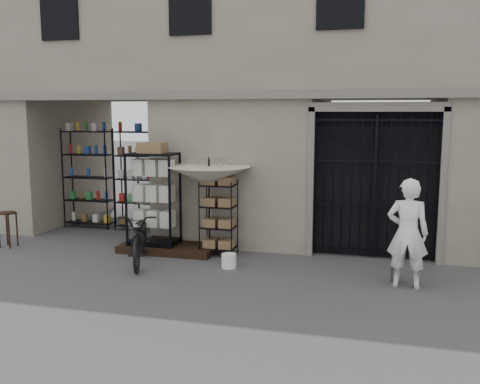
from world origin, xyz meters
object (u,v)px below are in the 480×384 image
(white_bucket, at_px, (229,261))
(wire_rack, at_px, (219,219))
(bicycle, at_px, (142,263))
(wooden_stool, at_px, (8,228))
(market_umbrella, at_px, (209,171))
(shopkeeper, at_px, (405,287))
(steel_bollard, at_px, (395,261))
(display_cabinet, at_px, (154,204))

(white_bucket, bearing_deg, wire_rack, 118.66)
(wire_rack, xyz_separation_m, bicycle, (-1.26, -0.99, -0.75))
(white_bucket, distance_m, wooden_stool, 5.08)
(wire_rack, bearing_deg, wooden_stool, -178.90)
(market_umbrella, distance_m, shopkeeper, 4.35)
(market_umbrella, bearing_deg, shopkeeper, -16.70)
(wooden_stool, distance_m, shopkeeper, 8.27)
(bicycle, height_order, wooden_stool, bicycle)
(wooden_stool, height_order, steel_bollard, wooden_stool)
(display_cabinet, distance_m, wooden_stool, 3.31)
(steel_bollard, bearing_deg, shopkeeper, -51.83)
(white_bucket, height_order, wooden_stool, wooden_stool)
(wire_rack, distance_m, bicycle, 1.77)
(wooden_stool, bearing_deg, steel_bollard, -2.66)
(bicycle, bearing_deg, shopkeeper, -21.40)
(display_cabinet, height_order, bicycle, display_cabinet)
(market_umbrella, relative_size, shopkeeper, 1.31)
(wire_rack, xyz_separation_m, wooden_stool, (-4.61, -0.56, -0.35))
(market_umbrella, bearing_deg, bicycle, -136.94)
(market_umbrella, xyz_separation_m, steel_bollard, (3.66, -0.93, -1.37))
(wire_rack, distance_m, shopkeeper, 3.88)
(wire_rack, height_order, wooden_stool, wire_rack)
(wooden_stool, bearing_deg, display_cabinet, 8.40)
(market_umbrella, height_order, white_bucket, market_umbrella)
(wire_rack, distance_m, steel_bollard, 3.60)
(market_umbrella, xyz_separation_m, bicycle, (-1.06, -0.99, -1.73))
(display_cabinet, distance_m, bicycle, 1.37)
(bicycle, distance_m, shopkeeper, 4.89)
(bicycle, distance_m, wooden_stool, 3.40)
(wire_rack, height_order, market_umbrella, market_umbrella)
(bicycle, bearing_deg, wire_rack, 18.51)
(display_cabinet, bearing_deg, wooden_stool, -174.28)
(wire_rack, bearing_deg, display_cabinet, 177.55)
(wire_rack, height_order, bicycle, wire_rack)
(wire_rack, bearing_deg, bicycle, -147.69)
(display_cabinet, distance_m, white_bucket, 2.18)
(display_cabinet, height_order, market_umbrella, market_umbrella)
(market_umbrella, xyz_separation_m, shopkeeper, (3.83, -1.15, -1.73))
(market_umbrella, height_order, wooden_stool, market_umbrella)
(wire_rack, height_order, steel_bollard, wire_rack)
(steel_bollard, bearing_deg, wire_rack, 164.92)
(shopkeeper, bearing_deg, bicycle, 1.22)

